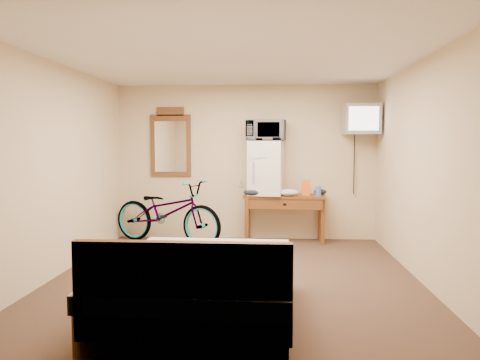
% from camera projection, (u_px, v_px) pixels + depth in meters
% --- Properties ---
extents(room, '(4.60, 4.64, 2.50)m').
position_uv_depth(room, '(235.00, 171.00, 5.35)').
color(room, '#4A3025').
rests_on(room, ground).
extents(desk, '(1.30, 0.56, 0.75)m').
position_uv_depth(desk, '(284.00, 203.00, 7.35)').
color(desk, brown).
rests_on(desk, floor).
extents(mini_fridge, '(0.58, 0.56, 0.85)m').
position_uv_depth(mini_fridge, '(266.00, 168.00, 7.36)').
color(mini_fridge, white).
rests_on(mini_fridge, desk).
extents(microwave, '(0.63, 0.47, 0.33)m').
position_uv_depth(microwave, '(266.00, 130.00, 7.31)').
color(microwave, white).
rests_on(microwave, mini_fridge).
extents(snack_bag, '(0.12, 0.07, 0.24)m').
position_uv_depth(snack_bag, '(306.00, 188.00, 7.30)').
color(snack_bag, orange).
rests_on(snack_bag, desk).
extents(blue_cup, '(0.09, 0.09, 0.16)m').
position_uv_depth(blue_cup, '(318.00, 191.00, 7.23)').
color(blue_cup, '#3C70CD').
rests_on(blue_cup, desk).
extents(cloth_cream, '(0.35, 0.27, 0.11)m').
position_uv_depth(cloth_cream, '(288.00, 192.00, 7.23)').
color(cloth_cream, beige).
rests_on(cloth_cream, desk).
extents(cloth_dark_a, '(0.29, 0.22, 0.11)m').
position_uv_depth(cloth_dark_a, '(253.00, 192.00, 7.25)').
color(cloth_dark_a, black).
rests_on(cloth_dark_a, desk).
extents(cloth_dark_b, '(0.20, 0.16, 0.09)m').
position_uv_depth(cloth_dark_b, '(320.00, 192.00, 7.41)').
color(cloth_dark_b, black).
rests_on(cloth_dark_b, desk).
extents(crt_television, '(0.55, 0.61, 0.46)m').
position_uv_depth(crt_television, '(361.00, 119.00, 7.19)').
color(crt_television, black).
rests_on(crt_television, room).
extents(wall_mirror, '(0.66, 0.04, 1.13)m').
position_uv_depth(wall_mirror, '(171.00, 143.00, 7.67)').
color(wall_mirror, brown).
rests_on(wall_mirror, room).
extents(bicycle, '(2.01, 1.30, 1.00)m').
position_uv_depth(bicycle, '(167.00, 212.00, 7.27)').
color(bicycle, black).
rests_on(bicycle, floor).
extents(bed, '(1.58, 2.07, 0.90)m').
position_uv_depth(bed, '(202.00, 289.00, 4.07)').
color(bed, brown).
rests_on(bed, floor).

